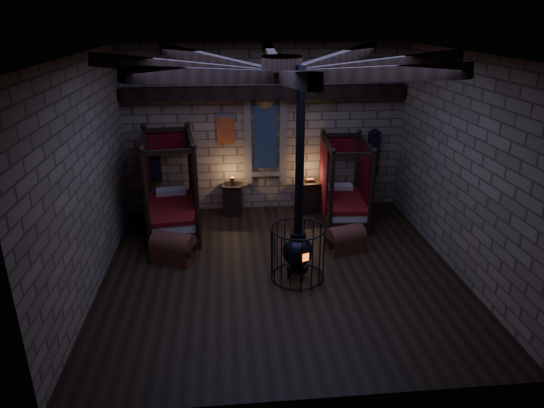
{
  "coord_description": "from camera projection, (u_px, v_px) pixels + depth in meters",
  "views": [
    {
      "loc": [
        -1.0,
        -8.53,
        4.86
      ],
      "look_at": [
        -0.11,
        0.6,
        1.22
      ],
      "focal_mm": 32.0,
      "sensor_mm": 36.0,
      "label": 1
    }
  ],
  "objects": [
    {
      "name": "trunk_right",
      "position": [
        345.0,
        239.0,
        10.55
      ],
      "size": [
        0.9,
        0.71,
        0.58
      ],
      "rotation": [
        0.0,
        0.0,
        0.3
      ],
      "color": "#582C1C",
      "rests_on": "ground"
    },
    {
      "name": "trunk_left",
      "position": [
        174.0,
        248.0,
        10.1
      ],
      "size": [
        1.0,
        0.84,
        0.63
      ],
      "rotation": [
        0.0,
        0.0,
        -0.41
      ],
      "color": "#582C1C",
      "rests_on": "ground"
    },
    {
      "name": "stove",
      "position": [
        298.0,
        249.0,
        9.29
      ],
      "size": [
        1.05,
        1.05,
        4.05
      ],
      "rotation": [
        0.0,
        0.0,
        0.36
      ],
      "color": "black",
      "rests_on": "ground"
    },
    {
      "name": "bed_right",
      "position": [
        343.0,
        201.0,
        12.04
      ],
      "size": [
        1.16,
        2.0,
        2.01
      ],
      "rotation": [
        0.0,
        0.0,
        -0.08
      ],
      "color": "black",
      "rests_on": "ground"
    },
    {
      "name": "nightstand_left",
      "position": [
        233.0,
        199.0,
        12.4
      ],
      "size": [
        0.57,
        0.55,
        0.99
      ],
      "rotation": [
        0.0,
        0.0,
        -0.13
      ],
      "color": "black",
      "rests_on": "ground"
    },
    {
      "name": "room",
      "position": [
        281.0,
        81.0,
        8.48
      ],
      "size": [
        7.02,
        7.02,
        4.29
      ],
      "color": "black",
      "rests_on": "ground"
    },
    {
      "name": "nightstand_right",
      "position": [
        310.0,
        196.0,
        12.57
      ],
      "size": [
        0.55,
        0.53,
        0.89
      ],
      "rotation": [
        0.0,
        0.0,
        0.08
      ],
      "color": "black",
      "rests_on": "ground"
    },
    {
      "name": "bed_left",
      "position": [
        172.0,
        208.0,
        11.42
      ],
      "size": [
        1.4,
        2.3,
        2.28
      ],
      "rotation": [
        0.0,
        0.0,
        0.12
      ],
      "color": "black",
      "rests_on": "ground"
    }
  ]
}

